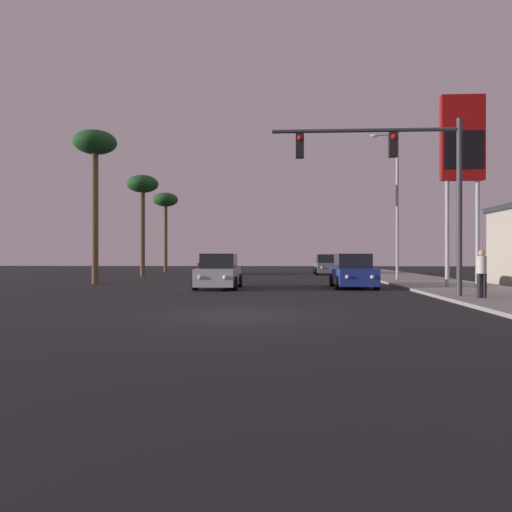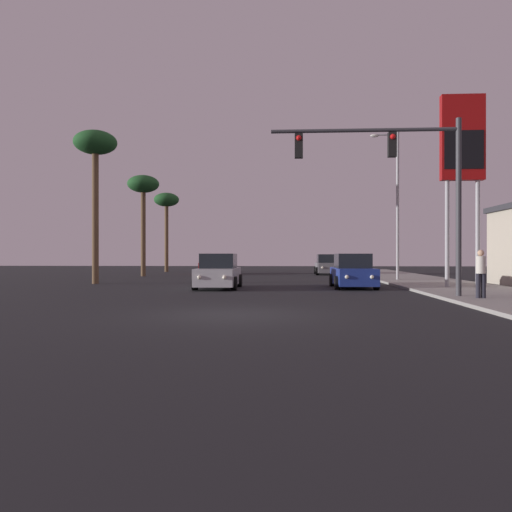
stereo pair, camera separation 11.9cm
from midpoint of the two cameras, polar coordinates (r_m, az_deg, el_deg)
name	(u,v)px [view 1 (the left image)]	position (r m, az deg, el deg)	size (l,w,h in m)	color
ground_plane	(236,314)	(13.58, -2.57, -6.69)	(120.00, 120.00, 0.00)	black
sidewalk_right	(462,289)	(24.85, 22.33, -3.48)	(5.00, 60.00, 0.12)	gray
car_silver	(219,273)	(24.11, -4.42, -1.91)	(2.04, 4.31, 1.68)	#B7B7BC
car_red	(213,265)	(42.78, -5.05, -1.04)	(2.04, 4.33, 1.68)	maroon
car_blue	(353,272)	(24.93, 10.90, -1.85)	(2.04, 4.32, 1.68)	navy
car_grey	(327,265)	(41.83, 7.98, -1.06)	(2.04, 4.32, 1.68)	slate
traffic_light_mast	(405,171)	(19.38, 16.50, 9.30)	(6.96, 0.36, 6.50)	#38383D
street_lamp	(395,198)	(31.79, 15.50, 6.43)	(1.74, 0.24, 9.00)	#99999E
gas_station_sign	(463,149)	(25.80, 22.41, 11.29)	(2.00, 0.42, 9.00)	#99999E
pedestrian_on_sidewalk	(482,272)	(18.96, 24.22, -1.64)	(0.34, 0.32, 1.67)	#23232D
palm_tree_far	(166,203)	(49.01, -10.37, 5.93)	(2.40, 2.40, 7.62)	brown
palm_tree_near	(95,151)	(29.97, -18.03, 11.38)	(2.40, 2.40, 8.61)	brown
palm_tree_mid	(143,189)	(39.26, -12.92, 7.50)	(2.40, 2.40, 7.70)	brown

